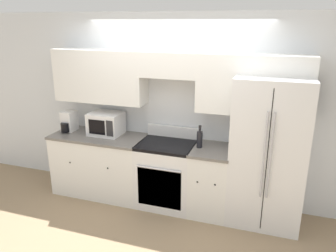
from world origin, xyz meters
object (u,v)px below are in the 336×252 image
at_px(oven_range, 167,174).
at_px(microwave, 106,124).
at_px(refrigerator, 268,152).
at_px(bottle, 200,139).

relative_size(oven_range, microwave, 2.34).
bearing_deg(oven_range, refrigerator, 1.45).
distance_m(microwave, bottle, 1.41).
relative_size(oven_range, bottle, 3.58).
height_order(microwave, bottle, microwave).
relative_size(oven_range, refrigerator, 0.57).
bearing_deg(refrigerator, microwave, 178.65).
relative_size(refrigerator, bottle, 6.29).
bearing_deg(microwave, oven_range, -5.16).
height_order(oven_range, microwave, microwave).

